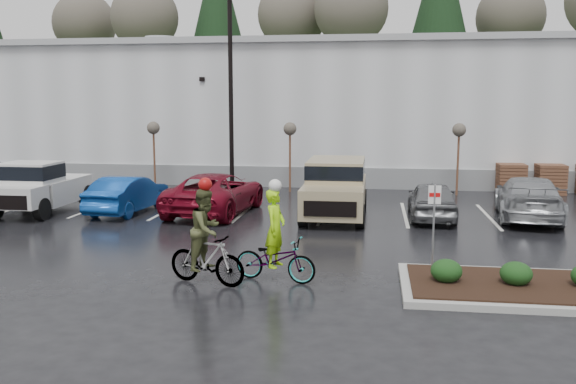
# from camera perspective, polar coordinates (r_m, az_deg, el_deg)

# --- Properties ---
(ground) EXTENTS (120.00, 120.00, 0.00)m
(ground) POSITION_cam_1_polar(r_m,az_deg,el_deg) (15.36, -1.00, -7.27)
(ground) COLOR black
(ground) RESTS_ON ground
(warehouse) EXTENTS (60.50, 15.50, 7.20)m
(warehouse) POSITION_cam_1_polar(r_m,az_deg,el_deg) (36.66, 4.49, 7.72)
(warehouse) COLOR silver
(warehouse) RESTS_ON ground
(wooded_ridge) EXTENTS (80.00, 25.00, 6.00)m
(wooded_ridge) POSITION_cam_1_polar(r_m,az_deg,el_deg) (59.65, 5.92, 7.42)
(wooded_ridge) COLOR #1F3A18
(wooded_ridge) RESTS_ON ground
(lamppost) EXTENTS (0.50, 1.00, 9.22)m
(lamppost) POSITION_cam_1_polar(r_m,az_deg,el_deg) (27.38, -5.41, 11.68)
(lamppost) COLOR black
(lamppost) RESTS_ON ground
(sapling_west) EXTENTS (0.60, 0.60, 3.20)m
(sapling_west) POSITION_cam_1_polar(r_m,az_deg,el_deg) (29.50, -12.48, 5.55)
(sapling_west) COLOR #43271B
(sapling_west) RESTS_ON ground
(sapling_mid) EXTENTS (0.60, 0.60, 3.20)m
(sapling_mid) POSITION_cam_1_polar(r_m,az_deg,el_deg) (27.90, 0.18, 5.58)
(sapling_mid) COLOR #43271B
(sapling_mid) RESTS_ON ground
(sapling_east) EXTENTS (0.60, 0.60, 3.20)m
(sapling_east) POSITION_cam_1_polar(r_m,az_deg,el_deg) (27.87, 15.71, 5.26)
(sapling_east) COLOR #43271B
(sapling_east) RESTS_ON ground
(pallet_stack_a) EXTENTS (1.20, 1.20, 1.35)m
(pallet_stack_a) POSITION_cam_1_polar(r_m,az_deg,el_deg) (29.45, 20.12, 1.21)
(pallet_stack_a) COLOR #43271B
(pallet_stack_a) RESTS_ON ground
(pallet_stack_b) EXTENTS (1.20, 1.20, 1.35)m
(pallet_stack_b) POSITION_cam_1_polar(r_m,az_deg,el_deg) (29.86, 23.31, 1.12)
(pallet_stack_b) COLOR #43271B
(pallet_stack_b) RESTS_ON ground
(shrub_a) EXTENTS (0.70, 0.70, 0.52)m
(shrub_a) POSITION_cam_1_polar(r_m,az_deg,el_deg) (14.20, 14.60, -7.16)
(shrub_a) COLOR #143312
(shrub_a) RESTS_ON curb_island
(shrub_b) EXTENTS (0.70, 0.70, 0.52)m
(shrub_b) POSITION_cam_1_polar(r_m,az_deg,el_deg) (14.46, 20.56, -7.16)
(shrub_b) COLOR #143312
(shrub_b) RESTS_ON curb_island
(fire_lane_sign) EXTENTS (0.30, 0.05, 2.20)m
(fire_lane_sign) POSITION_cam_1_polar(r_m,az_deg,el_deg) (15.12, 13.49, -2.30)
(fire_lane_sign) COLOR gray
(fire_lane_sign) RESTS_ON ground
(pickup_white) EXTENTS (2.10, 5.20, 1.96)m
(pickup_white) POSITION_cam_1_polar(r_m,az_deg,el_deg) (24.99, -21.84, 0.58)
(pickup_white) COLOR silver
(pickup_white) RESTS_ON ground
(car_blue) EXTENTS (1.85, 4.33, 1.39)m
(car_blue) POSITION_cam_1_polar(r_m,az_deg,el_deg) (23.69, -14.74, -0.19)
(car_blue) COLOR navy
(car_blue) RESTS_ON ground
(car_red) EXTENTS (3.08, 5.69, 1.52)m
(car_red) POSITION_cam_1_polar(r_m,az_deg,el_deg) (22.94, -6.77, -0.09)
(car_red) COLOR maroon
(car_red) RESTS_ON ground
(suv_tan) EXTENTS (2.20, 5.10, 2.06)m
(suv_tan) POSITION_cam_1_polar(r_m,az_deg,el_deg) (21.97, 4.44, 0.28)
(suv_tan) COLOR tan
(suv_tan) RESTS_ON ground
(car_grey) EXTENTS (1.68, 4.03, 1.36)m
(car_grey) POSITION_cam_1_polar(r_m,az_deg,el_deg) (22.25, 13.33, -0.73)
(car_grey) COLOR slate
(car_grey) RESTS_ON ground
(car_far_silver) EXTENTS (2.82, 5.47, 1.52)m
(car_far_silver) POSITION_cam_1_polar(r_m,az_deg,el_deg) (23.28, 21.58, -0.51)
(car_far_silver) COLOR #989BA0
(car_far_silver) RESTS_ON ground
(cyclist_hivis) EXTENTS (2.09, 1.11, 2.41)m
(cyclist_hivis) POSITION_cam_1_polar(r_m,az_deg,el_deg) (14.25, -1.20, -5.45)
(cyclist_hivis) COLOR #3F3F44
(cyclist_hivis) RESTS_ON ground
(cyclist_olive) EXTENTS (1.99, 1.11, 2.48)m
(cyclist_olive) POSITION_cam_1_polar(r_m,az_deg,el_deg) (14.09, -7.64, -5.05)
(cyclist_olive) COLOR #3F3F44
(cyclist_olive) RESTS_ON ground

